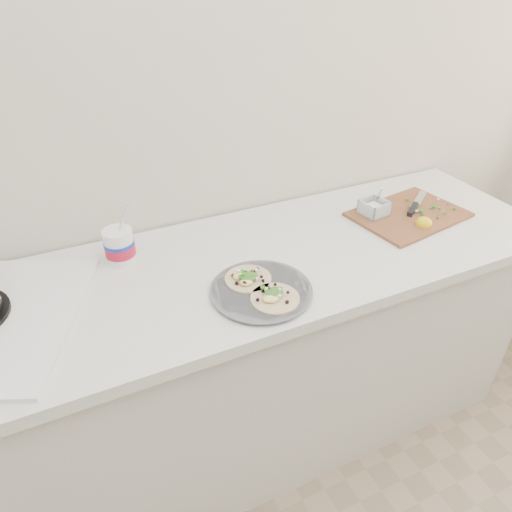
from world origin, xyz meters
name	(u,v)px	position (x,y,z in m)	size (l,w,h in m)	color
counter	(215,368)	(0.00, 1.43, 0.45)	(2.44, 0.66, 0.90)	silver
taco_plate	(261,288)	(0.10, 1.25, 0.92)	(0.30, 0.30, 0.04)	#595A60
tub	(120,243)	(-0.23, 1.59, 0.97)	(0.10, 0.10, 0.21)	white
cutboard	(406,211)	(0.80, 1.44, 0.92)	(0.45, 0.34, 0.07)	brown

